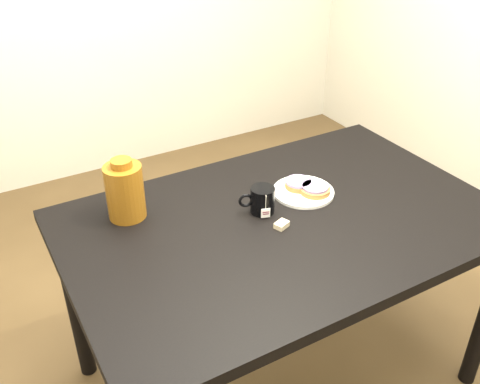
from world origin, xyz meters
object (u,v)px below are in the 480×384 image
Objects in this scene: table at (283,239)px; mug at (262,200)px; bagel_back at (298,184)px; bagel_front at (315,189)px; bagel_package at (125,191)px; teabag_pouch at (282,225)px; plate at (303,191)px.

mug reaches higher than table.
bagel_back is 0.86× the size of bagel_front.
bagel_front is 0.71× the size of bagel_package.
bagel_back is at bearing 42.35° from teabag_pouch.
teabag_pouch is at bearing -137.65° from bagel_back.
plate is 4.73× the size of teabag_pouch.
mug is (-0.19, -0.03, 0.04)m from plate.
bagel_back is 0.06m from bagel_front.
bagel_package is at bearing 166.13° from bagel_back.
plate is at bearing 26.50° from mug.
mug is (-0.21, 0.00, 0.02)m from bagel_front.
bagel_back and bagel_front have the same top height.
plate is 1.03× the size of bagel_package.
mug reaches higher than bagel_front.
bagel_front is at bearing -62.41° from bagel_back.
bagel_back is 0.99× the size of mug.
teabag_pouch reaches higher than table.
mug is at bearing -172.16° from plate.
plate is 0.61m from bagel_package.
mug is at bearing 178.94° from bagel_front.
mug is (-0.04, 0.07, 0.13)m from table.
teabag_pouch is (0.01, -0.11, -0.04)m from mug.
bagel_front is 3.28× the size of teabag_pouch.
bagel_package reaches higher than bagel_back.
plate is 1.44× the size of bagel_front.
teabag_pouch is at bearing -37.14° from bagel_package.
bagel_package is at bearing 163.67° from plate.
plate reaches higher than table.
bagel_back reaches higher than table.
mug reaches higher than plate.
bagel_package reaches higher than teabag_pouch.
mug is 0.44m from bagel_package.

